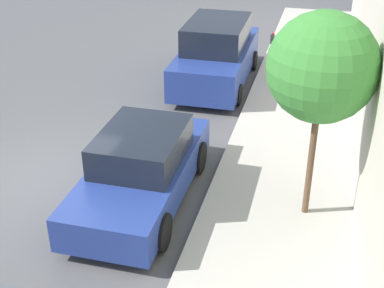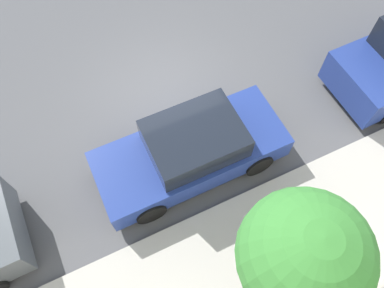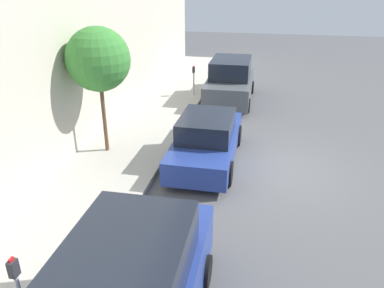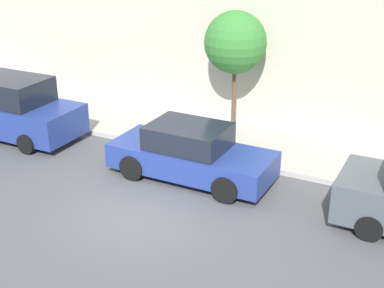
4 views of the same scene
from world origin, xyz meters
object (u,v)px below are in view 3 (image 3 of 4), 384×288
at_px(parked_suv_nearest, 230,81).
at_px(street_tree, 98,60).
at_px(parked_sedan_second, 207,140).
at_px(parking_meter_near, 194,77).

relative_size(parked_suv_nearest, street_tree, 1.22).
bearing_deg(parked_suv_nearest, street_tree, 63.40).
distance_m(parked_sedan_second, parking_meter_near, 6.78).
relative_size(parking_meter_near, street_tree, 0.36).
bearing_deg(parking_meter_near, parked_suv_nearest, 177.06).
height_order(parked_sedan_second, street_tree, street_tree).
xyz_separation_m(parked_sedan_second, parking_meter_near, (1.74, -6.55, 0.30)).
bearing_deg(parked_sedan_second, parking_meter_near, -75.12).
distance_m(parking_meter_near, street_tree, 7.22).
height_order(parked_suv_nearest, parking_meter_near, parked_suv_nearest).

